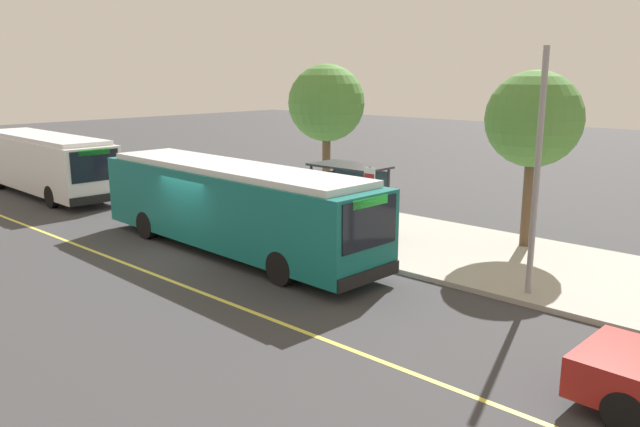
{
  "coord_description": "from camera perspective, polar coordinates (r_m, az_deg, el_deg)",
  "views": [
    {
      "loc": [
        16.91,
        -11.89,
        5.87
      ],
      "look_at": [
        4.44,
        1.62,
        1.73
      ],
      "focal_mm": 34.98,
      "sensor_mm": 36.0,
      "label": 1
    }
  ],
  "objects": [
    {
      "name": "ground_plane",
      "position": [
        21.49,
        -11.74,
        -3.45
      ],
      "size": [
        120.0,
        120.0,
        0.0
      ],
      "primitive_type": "plane",
      "color": "#38383A"
    },
    {
      "name": "sidewalk_curb",
      "position": [
        25.29,
        -0.67,
        -0.57
      ],
      "size": [
        44.0,
        6.4,
        0.15
      ],
      "primitive_type": "cube",
      "color": "#A8A399",
      "rests_on": "ground_plane"
    },
    {
      "name": "lane_stripe_center",
      "position": [
        20.35,
        -16.77,
        -4.63
      ],
      "size": [
        36.0,
        0.14,
        0.01
      ],
      "primitive_type": "cube",
      "color": "#E0D64C",
      "rests_on": "ground_plane"
    },
    {
      "name": "transit_bus_main",
      "position": [
        20.89,
        -8.04,
        0.81
      ],
      "size": [
        12.12,
        2.98,
        2.95
      ],
      "color": "#146B66",
      "rests_on": "ground_plane"
    },
    {
      "name": "transit_bus_second",
      "position": [
        33.63,
        -23.87,
        4.33
      ],
      "size": [
        11.03,
        2.95,
        2.95
      ],
      "color": "white",
      "rests_on": "ground_plane"
    },
    {
      "name": "bus_shelter",
      "position": [
        23.12,
        2.59,
        2.82
      ],
      "size": [
        2.9,
        1.6,
        2.48
      ],
      "color": "#333338",
      "rests_on": "sidewalk_curb"
    },
    {
      "name": "waiting_bench",
      "position": [
        23.16,
        3.62,
        -0.41
      ],
      "size": [
        1.6,
        0.48,
        0.95
      ],
      "color": "brown",
      "rests_on": "sidewalk_curb"
    },
    {
      "name": "route_sign_post",
      "position": [
        20.26,
        4.54,
        1.5
      ],
      "size": [
        0.44,
        0.08,
        2.8
      ],
      "color": "#333338",
      "rests_on": "sidewalk_curb"
    },
    {
      "name": "pedestrian_commuter",
      "position": [
        21.46,
        6.0,
        -0.19
      ],
      "size": [
        0.24,
        0.4,
        1.69
      ],
      "color": "#282D47",
      "rests_on": "sidewalk_curb"
    },
    {
      "name": "street_tree_near_shelter",
      "position": [
        27.24,
        0.6,
        10.02
      ],
      "size": [
        3.31,
        3.31,
        6.14
      ],
      "color": "brown",
      "rests_on": "sidewalk_curb"
    },
    {
      "name": "street_tree_upstreet",
      "position": [
        21.7,
        18.97,
        8.09
      ],
      "size": [
        3.15,
        3.15,
        5.85
      ],
      "color": "brown",
      "rests_on": "sidewalk_curb"
    },
    {
      "name": "utility_pole",
      "position": [
        16.92,
        19.23,
        3.41
      ],
      "size": [
        0.16,
        0.16,
        6.4
      ],
      "primitive_type": "cylinder",
      "color": "gray",
      "rests_on": "sidewalk_curb"
    }
  ]
}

